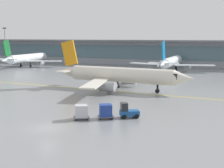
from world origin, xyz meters
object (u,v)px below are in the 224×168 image
Objects in this scene: gate_airplane_1 at (171,62)px; taxiing_regional_jet at (120,75)px; baggage_tug at (128,111)px; cargo_dolly_trailing at (81,112)px; apron_light_mast_0 at (5,43)px; gate_airplane_0 at (28,58)px; cargo_dolly_lead at (106,111)px.

taxiing_regional_jet reaches higher than gate_airplane_1.
gate_airplane_1 is 9.88× the size of baggage_tug.
gate_airplane_1 is 11.14× the size of cargo_dolly_trailing.
cargo_dolly_trailing is 0.18× the size of apron_light_mast_0.
gate_airplane_1 is at bearing 91.08° from taxiing_regional_jet.
baggage_tug is at bearing -137.57° from gate_airplane_0.
gate_airplane_0 is 10.10× the size of baggage_tug.
cargo_dolly_lead is at bearing -43.47° from apron_light_mast_0.
cargo_dolly_lead is (4.45, -63.69, -1.85)m from gate_airplane_1.
gate_airplane_1 is 65.37m from cargo_dolly_trailing.
gate_airplane_1 reaches higher than baggage_tug.
apron_light_mast_0 is at bearing 108.12° from baggage_tug.
baggage_tug is 3.05m from cargo_dolly_lead.
baggage_tug is (7.08, -62.17, -2.01)m from gate_airplane_1.
gate_airplane_0 reaches higher than gate_airplane_1.
gate_airplane_0 reaches higher than cargo_dolly_trailing.
gate_airplane_1 is at bearing 61.47° from cargo_dolly_trailing.
apron_light_mast_0 reaches higher than cargo_dolly_lead.
apron_light_mast_0 reaches higher than gate_airplane_0.
gate_airplane_1 reaches higher than cargo_dolly_lead.
gate_airplane_0 reaches higher than baggage_tug.
cargo_dolly_lead is (6.56, -22.83, -2.01)m from taxiing_regional_jet.
cargo_dolly_lead is (56.49, -59.94, -1.91)m from gate_airplane_0.
taxiing_regional_jet is at bearing 83.39° from baggage_tug.
gate_airplane_0 is 11.39× the size of cargo_dolly_trailing.
gate_airplane_1 is at bearing 66.55° from baggage_tug.
taxiing_regional_jet is 87.94m from apron_light_mast_0.
apron_light_mast_0 is at bearing 106.58° from cargo_dolly_lead.
gate_airplane_0 is 82.39m from cargo_dolly_lead.
apron_light_mast_0 is at bearing 148.46° from taxiing_regional_jet.
taxiing_regional_jet reaches higher than gate_airplane_0.
taxiing_regional_jet is at bearing 176.73° from gate_airplane_1.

